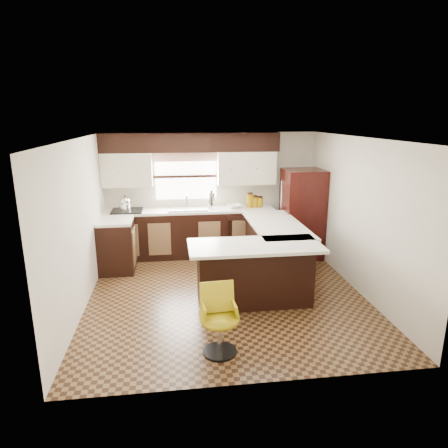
{
  "coord_description": "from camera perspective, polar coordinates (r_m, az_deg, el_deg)",
  "views": [
    {
      "loc": [
        -0.79,
        -5.72,
        2.7
      ],
      "look_at": [
        0.03,
        0.45,
        1.02
      ],
      "focal_mm": 32.0,
      "sensor_mm": 36.0,
      "label": 1
    }
  ],
  "objects": [
    {
      "name": "wall_back",
      "position": [
        8.1,
        -1.84,
        4.46
      ],
      "size": [
        4.4,
        0.0,
        4.4
      ],
      "primitive_type": "plane",
      "rotation": [
        1.57,
        0.0,
        0.0
      ],
      "color": "beige",
      "rests_on": "floor"
    },
    {
      "name": "refrigerator",
      "position": [
        7.92,
        11.07,
        1.44
      ],
      "size": [
        0.74,
        0.71,
        1.73
      ],
      "primitive_type": "cube",
      "color": "black",
      "rests_on": "floor"
    },
    {
      "name": "floor",
      "position": [
        6.37,
        0.27,
        -9.93
      ],
      "size": [
        4.4,
        4.4,
        0.0
      ],
      "primitive_type": "plane",
      "color": "#49301A",
      "rests_on": "ground"
    },
    {
      "name": "mixing_bowl",
      "position": [
        7.9,
        1.41,
        2.57
      ],
      "size": [
        0.36,
        0.36,
        0.07
      ],
      "primitive_type": "imported",
      "rotation": [
        0.0,
        0.0,
        0.31
      ],
      "color": "white",
      "rests_on": "counter_back"
    },
    {
      "name": "bar_chair",
      "position": [
        4.74,
        -0.61,
        -13.7
      ],
      "size": [
        0.47,
        0.47,
        0.83
      ],
      "primitive_type": null,
      "rotation": [
        0.0,
        0.0,
        0.06
      ],
      "color": "#B6A00E",
      "rests_on": "floor"
    },
    {
      "name": "ceiling",
      "position": [
        5.78,
        0.31,
        12.16
      ],
      "size": [
        4.4,
        4.4,
        0.0
      ],
      "primitive_type": "plane",
      "rotation": [
        3.14,
        0.0,
        0.0
      ],
      "color": "silver",
      "rests_on": "wall_back"
    },
    {
      "name": "base_cab_left",
      "position": [
        7.39,
        -15.07,
        -3.13
      ],
      "size": [
        0.6,
        0.7,
        0.9
      ],
      "primitive_type": "cube",
      "color": "black",
      "rests_on": "floor"
    },
    {
      "name": "wall_right",
      "position": [
        6.58,
        18.72,
        1.14
      ],
      "size": [
        0.0,
        4.4,
        4.4
      ],
      "primitive_type": "plane",
      "rotation": [
        1.57,
        0.0,
        -1.57
      ],
      "color": "beige",
      "rests_on": "floor"
    },
    {
      "name": "soffit",
      "position": [
        7.77,
        -4.77,
        11.54
      ],
      "size": [
        3.4,
        0.35,
        0.36
      ],
      "primitive_type": "cube",
      "color": "black",
      "rests_on": "wall_back"
    },
    {
      "name": "wall_front",
      "position": [
        3.91,
        4.74,
        -7.52
      ],
      "size": [
        4.4,
        0.0,
        4.4
      ],
      "primitive_type": "plane",
      "rotation": [
        -1.57,
        0.0,
        0.0
      ],
      "color": "beige",
      "rests_on": "floor"
    },
    {
      "name": "peninsula_return",
      "position": [
        5.94,
        4.36,
        -7.19
      ],
      "size": [
        1.65,
        0.6,
        0.9
      ],
      "primitive_type": "cube",
      "color": "black",
      "rests_on": "floor"
    },
    {
      "name": "canister_small",
      "position": [
        8.01,
        5.14,
        3.1
      ],
      "size": [
        0.12,
        0.12,
        0.19
      ],
      "primitive_type": "cylinder",
      "color": "#886405",
      "rests_on": "counter_back"
    },
    {
      "name": "upper_cab_right",
      "position": [
        7.94,
        3.19,
        8.03
      ],
      "size": [
        1.14,
        0.35,
        0.64
      ],
      "primitive_type": "cube",
      "color": "beige",
      "rests_on": "wall_back"
    },
    {
      "name": "counter_left",
      "position": [
        7.26,
        -15.32,
        0.42
      ],
      "size": [
        0.6,
        0.7,
        0.04
      ],
      "primitive_type": "cube",
      "color": "silver",
      "rests_on": "base_cab_left"
    },
    {
      "name": "counter_pen_long",
      "position": [
        6.81,
        7.5,
        -0.12
      ],
      "size": [
        0.84,
        1.95,
        0.04
      ],
      "primitive_type": "cube",
      "color": "silver",
      "rests_on": "peninsula_long"
    },
    {
      "name": "counter_pen_return",
      "position": [
        5.69,
        4.45,
        -3.13
      ],
      "size": [
        1.89,
        0.84,
        0.04
      ],
      "primitive_type": "cube",
      "color": "silver",
      "rests_on": "peninsula_return"
    },
    {
      "name": "cooktop",
      "position": [
        7.84,
        -13.68,
        1.86
      ],
      "size": [
        0.58,
        0.5,
        0.02
      ],
      "primitive_type": "cube",
      "color": "black",
      "rests_on": "counter_back"
    },
    {
      "name": "base_cab_back",
      "position": [
        7.95,
        -4.81,
        -1.36
      ],
      "size": [
        3.3,
        0.6,
        0.9
      ],
      "primitive_type": "cube",
      "color": "black",
      "rests_on": "floor"
    },
    {
      "name": "peninsula_long",
      "position": [
        6.94,
        6.97,
        -3.9
      ],
      "size": [
        0.6,
        1.95,
        0.9
      ],
      "primitive_type": "cube",
      "color": "black",
      "rests_on": "floor"
    },
    {
      "name": "canister_med",
      "position": [
        7.98,
        4.42,
        3.15
      ],
      "size": [
        0.13,
        0.13,
        0.2
      ],
      "primitive_type": "cylinder",
      "color": "#886405",
      "rests_on": "counter_back"
    },
    {
      "name": "wall_left",
      "position": [
        6.05,
        -19.81,
        -0.13
      ],
      "size": [
        0.0,
        4.4,
        4.4
      ],
      "primitive_type": "plane",
      "rotation": [
        1.57,
        0.0,
        1.57
      ],
      "color": "beige",
      "rests_on": "floor"
    },
    {
      "name": "valance",
      "position": [
        7.9,
        -5.51,
        9.55
      ],
      "size": [
        1.3,
        0.06,
        0.18
      ],
      "primitive_type": "cube",
      "color": "#D19B93",
      "rests_on": "wall_back"
    },
    {
      "name": "percolator",
      "position": [
        7.82,
        -1.8,
        3.38
      ],
      "size": [
        0.13,
        0.13,
        0.32
      ],
      "primitive_type": "cylinder",
      "color": "silver",
      "rests_on": "counter_back"
    },
    {
      "name": "upper_cab_left",
      "position": [
        7.85,
        -13.7,
        7.54
      ],
      "size": [
        0.94,
        0.35,
        0.64
      ],
      "primitive_type": "cube",
      "color": "beige",
      "rests_on": "wall_back"
    },
    {
      "name": "kettle",
      "position": [
        7.81,
        -13.92,
        2.97
      ],
      "size": [
        0.21,
        0.21,
        0.29
      ],
      "primitive_type": null,
      "color": "silver",
      "rests_on": "cooktop"
    },
    {
      "name": "counter_back",
      "position": [
        7.83,
        -4.89,
        1.96
      ],
      "size": [
        3.3,
        0.6,
        0.04
      ],
      "primitive_type": "cube",
      "color": "silver",
      "rests_on": "base_cab_back"
    },
    {
      "name": "window_pane",
      "position": [
        7.99,
        -5.45,
        6.79
      ],
      "size": [
        1.2,
        0.02,
        0.9
      ],
      "primitive_type": "cube",
      "color": "white",
      "rests_on": "wall_back"
    },
    {
      "name": "canister_large",
      "position": [
        7.96,
        3.71,
        3.34
      ],
      "size": [
        0.13,
        0.13,
        0.27
      ],
      "primitive_type": "cylinder",
      "color": "#886405",
      "rests_on": "counter_back"
    },
    {
      "name": "sink",
      "position": [
        7.8,
        -5.25,
        2.18
      ],
      "size": [
        0.75,
        0.45,
        0.03
      ],
      "primitive_type": "cube",
      "color": "#B2B2B7",
      "rests_on": "counter_back"
    },
    {
      "name": "dishwasher",
      "position": [
        7.79,
        2.67,
        -1.81
      ],
      "size": [
        0.58,
        0.03,
        0.78
      ],
      "primitive_type": "cube",
      "color": "black",
      "rests_on": "floor"
    }
  ]
}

